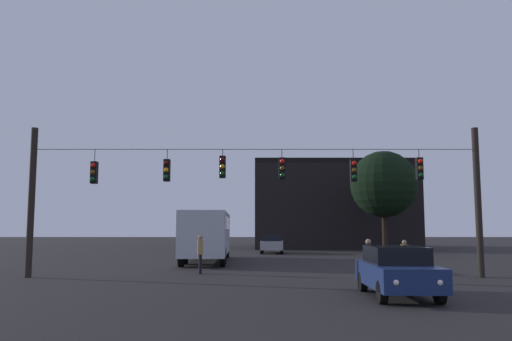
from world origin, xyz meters
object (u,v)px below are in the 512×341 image
at_px(car_far_left, 272,243).
at_px(pedestrian_crossing_center, 404,255).
at_px(tree_left_silhouette, 383,184).
at_px(car_near_right, 396,270).
at_px(pedestrian_crossing_right, 200,252).
at_px(pedestrian_crossing_left, 368,257).
at_px(city_bus, 207,231).

distance_m(car_far_left, pedestrian_crossing_center, 20.14).
relative_size(pedestrian_crossing_center, tree_left_silhouette, 0.18).
xyz_separation_m(car_near_right, pedestrian_crossing_center, (2.33, 7.29, 0.07)).
distance_m(car_near_right, pedestrian_crossing_right, 10.38).
distance_m(pedestrian_crossing_left, pedestrian_crossing_center, 3.59).
distance_m(car_near_right, pedestrian_crossing_left, 4.48).
distance_m(pedestrian_crossing_center, tree_left_silhouette, 21.08).
relative_size(car_near_right, tree_left_silhouette, 0.51).
relative_size(city_bus, pedestrian_crossing_center, 7.17).
xyz_separation_m(car_near_right, tree_left_silhouette, (6.47, 27.39, 4.92)).
bearing_deg(car_far_left, pedestrian_crossing_right, -101.50).
xyz_separation_m(pedestrian_crossing_left, tree_left_silhouette, (6.36, 22.91, 4.79)).
height_order(pedestrian_crossing_center, pedestrian_crossing_right, pedestrian_crossing_right).
bearing_deg(tree_left_silhouette, car_far_left, -175.98).
xyz_separation_m(car_near_right, pedestrian_crossing_right, (-6.84, 7.81, 0.21)).
bearing_deg(pedestrian_crossing_right, city_bus, 93.24).
xyz_separation_m(car_far_left, pedestrian_crossing_center, (5.31, -19.43, 0.07)).
height_order(pedestrian_crossing_center, tree_left_silhouette, tree_left_silhouette).
xyz_separation_m(pedestrian_crossing_left, pedestrian_crossing_center, (2.22, 2.82, -0.07)).
distance_m(city_bus, pedestrian_crossing_center, 13.16).
height_order(car_near_right, car_far_left, same).
distance_m(car_near_right, car_far_left, 26.89).
relative_size(car_near_right, pedestrian_crossing_right, 2.47).
bearing_deg(car_far_left, pedestrian_crossing_left, -82.07).
relative_size(pedestrian_crossing_center, pedestrian_crossing_right, 0.87).
bearing_deg(tree_left_silhouette, pedestrian_crossing_center, -101.64).
height_order(pedestrian_crossing_left, pedestrian_crossing_right, pedestrian_crossing_right).
relative_size(city_bus, tree_left_silhouette, 1.30).
bearing_deg(city_bus, pedestrian_crossing_center, -42.72).
relative_size(car_near_right, pedestrian_crossing_left, 2.64).
bearing_deg(pedestrian_crossing_center, pedestrian_crossing_left, -128.19).
distance_m(city_bus, pedestrian_crossing_left, 13.90).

